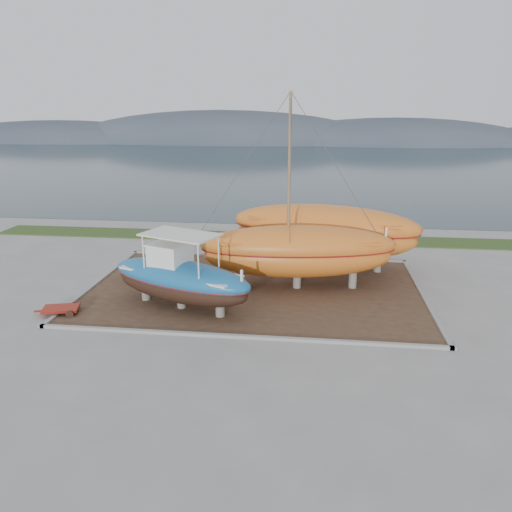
% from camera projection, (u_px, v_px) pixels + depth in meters
% --- Properties ---
extents(ground, '(140.00, 140.00, 0.00)m').
position_uv_depth(ground, '(244.00, 319.00, 23.95)').
color(ground, gray).
rests_on(ground, ground).
extents(dirt_patch, '(18.00, 12.00, 0.06)m').
position_uv_depth(dirt_patch, '(254.00, 289.00, 27.75)').
color(dirt_patch, '#422D1E').
rests_on(dirt_patch, ground).
extents(curb_frame, '(18.60, 12.60, 0.15)m').
position_uv_depth(curb_frame, '(254.00, 288.00, 27.74)').
color(curb_frame, gray).
rests_on(curb_frame, ground).
extents(grass_strip, '(44.00, 3.00, 0.08)m').
position_uv_depth(grass_strip, '(273.00, 238.00, 38.68)').
color(grass_strip, '#284219').
rests_on(grass_strip, ground).
extents(sea, '(260.00, 100.00, 0.04)m').
position_uv_depth(sea, '(299.00, 163.00, 90.53)').
color(sea, '#1B2F37').
rests_on(sea, ground).
extents(mountain_ridge, '(200.00, 36.00, 20.00)m').
position_uv_depth(mountain_ridge, '(306.00, 142.00, 142.84)').
color(mountain_ridge, '#333D49').
rests_on(mountain_ridge, ground).
extents(blue_caique, '(8.32, 5.24, 3.83)m').
position_uv_depth(blue_caique, '(180.00, 271.00, 24.64)').
color(blue_caique, '#18619A').
rests_on(blue_caique, dirt_patch).
extents(white_dinghy, '(4.69, 2.83, 1.32)m').
position_uv_depth(white_dinghy, '(158.00, 269.00, 29.02)').
color(white_dinghy, white).
rests_on(white_dinghy, dirt_patch).
extents(orange_sailboat, '(11.08, 4.43, 10.48)m').
position_uv_depth(orange_sailboat, '(299.00, 195.00, 26.46)').
color(orange_sailboat, orange).
rests_on(orange_sailboat, dirt_patch).
extents(orange_bare_hull, '(12.18, 5.69, 3.84)m').
position_uv_depth(orange_bare_hull, '(324.00, 237.00, 31.09)').
color(orange_bare_hull, orange).
rests_on(orange_bare_hull, dirt_patch).
extents(red_trailer, '(2.76, 1.87, 0.36)m').
position_uv_depth(red_trailer, '(61.00, 311.00, 24.46)').
color(red_trailer, maroon).
rests_on(red_trailer, ground).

